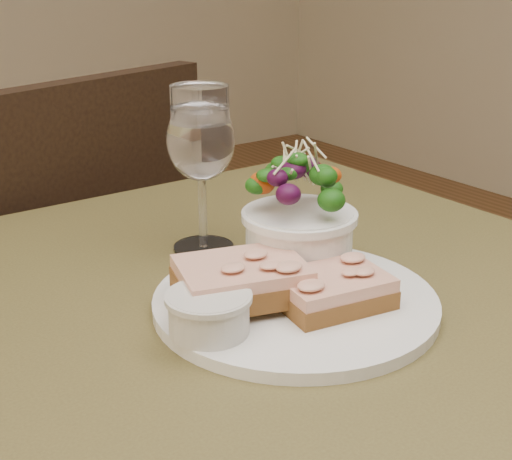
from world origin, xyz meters
TOP-DOWN VIEW (x-y plane):
  - cafe_table at (0.00, 0.00)m, footprint 0.80×0.80m
  - chair_far at (0.01, 0.67)m, footprint 0.53×0.53m
  - dinner_plate at (0.02, -0.03)m, footprint 0.27×0.27m
  - sandwich_front at (0.04, -0.06)m, footprint 0.11×0.09m
  - sandwich_back at (-0.03, -0.01)m, footprint 0.14×0.12m
  - ramekin at (-0.08, -0.04)m, footprint 0.07×0.07m
  - salad_bowl at (0.07, 0.02)m, footprint 0.11×0.11m
  - garnish at (-0.05, 0.04)m, footprint 0.05×0.04m
  - wine_glass at (0.03, 0.15)m, footprint 0.08×0.08m

SIDE VIEW (x-z plane):
  - chair_far at x=0.01m, z-range -0.16..0.74m
  - cafe_table at x=0.00m, z-range 0.27..1.02m
  - dinner_plate at x=0.02m, z-range 0.75..0.76m
  - garnish at x=-0.05m, z-range 0.76..0.78m
  - sandwich_front at x=0.04m, z-range 0.76..0.79m
  - ramekin at x=-0.08m, z-range 0.76..0.80m
  - sandwich_back at x=-0.03m, z-range 0.77..0.80m
  - salad_bowl at x=0.07m, z-range 0.76..0.88m
  - wine_glass at x=0.03m, z-range 0.79..0.96m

